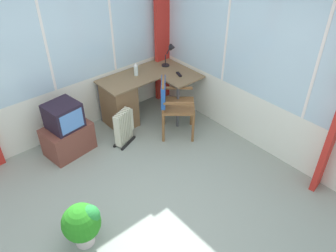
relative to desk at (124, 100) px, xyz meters
The scene contains 12 objects.
ground 1.96m from the desk, 118.40° to the right, with size 5.06×5.02×0.06m, color gray.
north_window_panel 1.35m from the desk, 158.36° to the left, with size 4.06×0.07×2.68m.
east_window_panel 2.24m from the desk, 55.61° to the right, with size 0.07×4.02×2.68m.
curtain_corner 1.37m from the desk, 12.73° to the left, with size 0.34×0.07×2.58m, color red.
desk is the anchor object (origin of this frame).
desk_lamp 1.10m from the desk, ahead, with size 0.23×0.20×0.38m.
tv_remote 0.96m from the desk, 25.51° to the right, with size 0.04×0.15×0.02m, color black.
spray_bottle 0.52m from the desk, ahead, with size 0.06×0.06×0.22m.
wooden_armchair 0.81m from the desk, 63.17° to the right, with size 0.68×0.68×0.90m.
tv_on_stand 1.05m from the desk, behind, with size 0.69×0.52×0.80m.
space_heater 0.55m from the desk, 125.05° to the right, with size 0.41×0.29×0.54m.
potted_plant 2.30m from the desk, 135.35° to the right, with size 0.41×0.41×0.53m.
Camera 1 is at (-1.50, -2.20, 3.14)m, focal length 35.68 mm.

